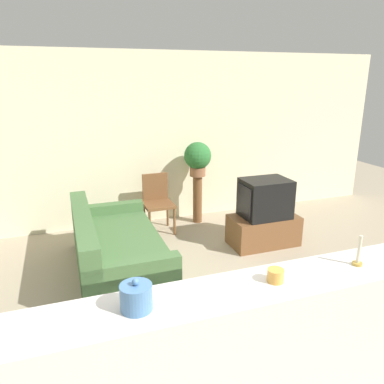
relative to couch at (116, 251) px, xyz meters
name	(u,v)px	position (x,y,z in m)	size (l,w,h in m)	color
ground_plane	(213,363)	(0.53, -1.81, -0.28)	(14.00, 14.00, 0.00)	tan
wall_back	(130,141)	(0.53, 1.62, 1.07)	(9.00, 0.06, 2.70)	beige
couch	(116,251)	(0.00, 0.00, 0.00)	(0.98, 1.96, 0.80)	#476B3D
tv_stand	(263,230)	(2.11, 0.13, -0.07)	(0.96, 0.52, 0.42)	brown
television	(265,198)	(2.10, 0.13, 0.41)	(0.66, 0.49, 0.54)	black
wooden_chair	(157,200)	(0.82, 1.14, 0.21)	(0.44, 0.44, 0.89)	brown
plant_stand	(197,199)	(1.52, 1.26, 0.11)	(0.15, 0.15, 0.79)	brown
potted_plant	(198,157)	(1.52, 1.26, 0.81)	(0.43, 0.43, 0.54)	#8E5B3D
foreground_counter	(243,353)	(0.53, -2.32, 0.23)	(2.93, 0.44, 1.02)	silver
decorative_bowl	(136,297)	(-0.18, -2.32, 0.82)	(0.19, 0.19, 0.20)	#4C7AAD
candle_jar	(275,275)	(0.74, -2.32, 0.78)	(0.11, 0.11, 0.09)	gold
candlestick	(358,256)	(1.41, -2.32, 0.81)	(0.07, 0.07, 0.23)	#B7933D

